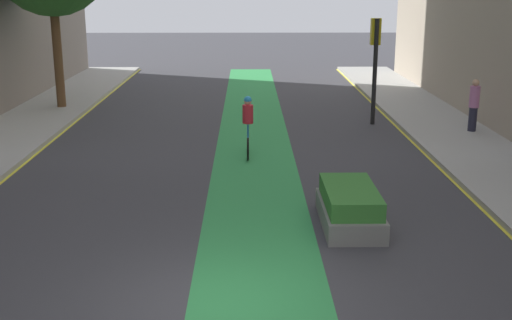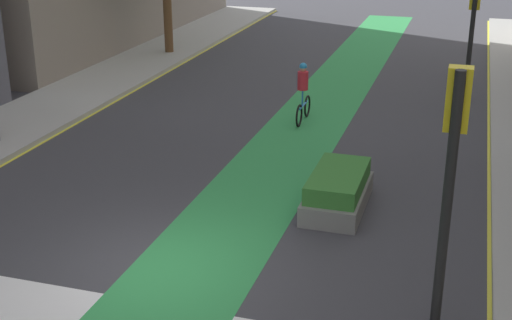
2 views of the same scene
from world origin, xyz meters
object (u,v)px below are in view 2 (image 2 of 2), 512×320
Objects in this scene: traffic_signal_far_right at (473,15)px; median_planter at (338,191)px; traffic_signal_near_right at (452,153)px; cyclist_in_lane at (303,91)px.

median_planter is at bearing -103.05° from traffic_signal_far_right.
traffic_signal_near_right reaches higher than cyclist_in_lane.
traffic_signal_near_right is 5.35m from median_planter.
cyclist_in_lane is 0.74× the size of median_planter.
traffic_signal_far_right is at bearing 45.60° from cyclist_in_lane.
cyclist_in_lane is (-4.64, -4.74, -1.74)m from traffic_signal_far_right.
traffic_signal_far_right is 2.07× the size of cyclist_in_lane.
traffic_signal_near_right is 1.10× the size of traffic_signal_far_right.
traffic_signal_near_right is at bearing -65.15° from cyclist_in_lane.
traffic_signal_far_right is 1.53× the size of median_planter.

